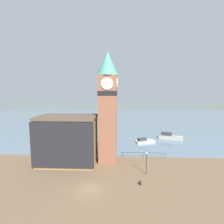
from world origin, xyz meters
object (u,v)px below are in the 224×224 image
pier_building (68,140)px  lamp_post (146,159)px  mooring_bollard_near (140,183)px  clock_tower (108,105)px  boat_far (170,137)px  boat_near (144,141)px

pier_building → lamp_post: (15.27, -4.30, -2.07)m
mooring_bollard_near → clock_tower: bearing=122.1°
pier_building → boat_far: size_ratio=1.64×
clock_tower → mooring_bollard_near: bearing=-57.9°
boat_near → mooring_bollard_near: (-3.71, -22.55, -0.14)m
clock_tower → boat_near: bearing=54.7°
clock_tower → lamp_post: clock_tower is taller
boat_far → lamp_post: lamp_post is taller
mooring_bollard_near → pier_building: bearing=150.6°
mooring_bollard_near → boat_far: bearing=65.8°
boat_near → boat_far: (8.25, 4.10, 0.27)m
clock_tower → boat_far: bearing=44.6°
clock_tower → boat_near: 19.96m
clock_tower → pier_building: (-8.08, -1.38, -6.99)m
pier_building → boat_far: (25.80, 18.86, -4.13)m
boat_far → boat_near: bearing=-135.1°
pier_building → clock_tower: bearing=9.7°
pier_building → boat_near: pier_building is taller
mooring_bollard_near → lamp_post: lamp_post is taller
boat_near → lamp_post: (-2.28, -19.06, 2.33)m
boat_near → mooring_bollard_near: size_ratio=8.21×
boat_near → clock_tower: bearing=-144.4°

